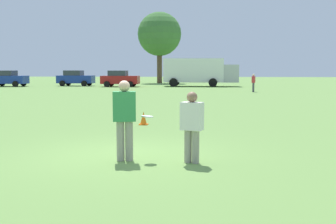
{
  "coord_description": "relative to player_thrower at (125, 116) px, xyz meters",
  "views": [
    {
      "loc": [
        1.91,
        -9.36,
        2.01
      ],
      "look_at": [
        0.95,
        1.09,
        0.91
      ],
      "focal_mm": 44.12,
      "sensor_mm": 36.0,
      "label": 1
    }
  ],
  "objects": [
    {
      "name": "frisbee",
      "position": [
        0.48,
        0.11,
        -0.02
      ],
      "size": [
        0.27,
        0.27,
        0.06
      ],
      "color": "white"
    },
    {
      "name": "player_thrower",
      "position": [
        0.0,
        0.0,
        0.0
      ],
      "size": [
        0.53,
        0.36,
        1.76
      ],
      "color": "gray",
      "rests_on": "ground"
    },
    {
      "name": "box_truck",
      "position": [
        0.98,
        38.91,
        0.76
      ],
      "size": [
        8.54,
        3.1,
        3.18
      ],
      "color": "white",
      "rests_on": "ground"
    },
    {
      "name": "tree_center_elm",
      "position": [
        -4.73,
        48.97,
        5.79
      ],
      "size": [
        6.07,
        6.07,
        9.87
      ],
      "color": "brown",
      "rests_on": "ground"
    },
    {
      "name": "parked_car_near_left",
      "position": [
        -20.75,
        36.51,
        -0.07
      ],
      "size": [
        4.23,
        2.27,
        1.82
      ],
      "color": "navy",
      "rests_on": "ground"
    },
    {
      "name": "parked_car_center",
      "position": [
        -7.9,
        37.05,
        -0.07
      ],
      "size": [
        4.23,
        2.27,
        1.82
      ],
      "color": "maroon",
      "rests_on": "ground"
    },
    {
      "name": "parked_car_mid_left",
      "position": [
        -13.59,
        38.81,
        -0.07
      ],
      "size": [
        4.23,
        2.27,
        1.82
      ],
      "color": "navy",
      "rests_on": "ground"
    },
    {
      "name": "traffic_cone",
      "position": [
        -0.47,
        5.84,
        -0.76
      ],
      "size": [
        0.32,
        0.32,
        0.48
      ],
      "color": "#D8590C",
      "rests_on": "ground"
    },
    {
      "name": "ground_plane",
      "position": [
        -0.15,
        0.57,
        -0.99
      ],
      "size": [
        188.74,
        188.74,
        0.0
      ],
      "primitive_type": "plane",
      "color": "#6B9347"
    },
    {
      "name": "bystander_sideline_watcher",
      "position": [
        5.9,
        27.8,
        -0.1
      ],
      "size": [
        0.37,
        0.49,
        1.58
      ],
      "color": "#4C4C51",
      "rests_on": "ground"
    },
    {
      "name": "player_defender",
      "position": [
        1.47,
        -0.08,
        -0.14
      ],
      "size": [
        0.52,
        0.4,
        1.53
      ],
      "color": "gray",
      "rests_on": "ground"
    }
  ]
}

